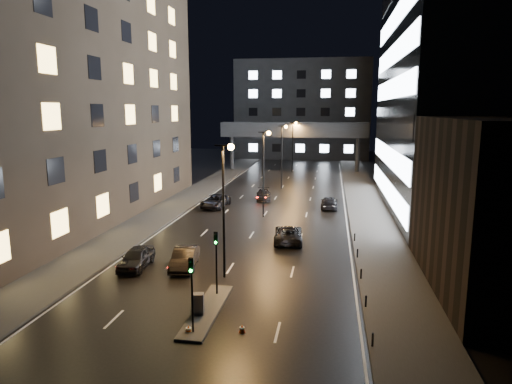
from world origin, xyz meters
TOP-DOWN VIEW (x-y plane):
  - ground at (0.00, 40.00)m, footprint 160.00×160.00m
  - sidewalk_left at (-12.50, 35.00)m, footprint 5.00×110.00m
  - sidewalk_right at (12.50, 35.00)m, footprint 5.00×110.00m
  - building_left at (-22.50, 24.00)m, footprint 15.00×48.00m
  - building_right_low at (20.00, 9.00)m, footprint 10.00×18.00m
  - building_right_glass at (25.00, 36.00)m, footprint 20.00×36.00m
  - building_far at (0.00, 98.00)m, footprint 34.00×14.00m
  - skybridge at (0.00, 70.00)m, footprint 30.00×3.00m
  - median_island at (0.30, 2.00)m, footprint 1.60×8.00m
  - traffic_signal_near at (0.30, 4.49)m, footprint 0.28×0.34m
  - traffic_signal_far at (0.30, -1.01)m, footprint 0.28×0.34m
  - bollard_row at (10.20, 6.50)m, footprint 0.12×25.12m
  - streetlight_near at (0.16, 8.00)m, footprint 1.45×0.50m
  - streetlight_mid_a at (0.16, 28.00)m, footprint 1.45×0.50m
  - streetlight_mid_b at (0.16, 48.00)m, footprint 1.45×0.50m
  - streetlight_far at (0.16, 68.00)m, footprint 1.45×0.50m
  - car_away_a at (-7.48, 8.93)m, footprint 2.22×4.92m
  - car_away_b at (-3.63, 9.54)m, footprint 2.36×5.13m
  - car_away_c at (-6.94, 32.31)m, footprint 3.25×6.07m
  - car_away_d at (-1.50, 38.39)m, footprint 2.65×5.13m
  - car_toward_a at (3.89, 18.22)m, footprint 3.07×5.86m
  - car_toward_b at (7.68, 34.22)m, footprint 2.12×5.15m
  - utility_cabinet at (-0.10, 1.30)m, footprint 0.82×0.67m
  - cone_a at (0.03, -0.99)m, footprint 0.43×0.43m
  - cone_b at (3.00, -0.34)m, footprint 0.49×0.49m

SIDE VIEW (x-z plane):
  - ground at x=0.00m, z-range 0.00..0.00m
  - sidewalk_left at x=-12.50m, z-range 0.00..0.15m
  - sidewalk_right at x=12.50m, z-range 0.00..0.15m
  - median_island at x=0.30m, z-range 0.00..0.15m
  - cone_b at x=3.00m, z-range 0.00..0.45m
  - cone_a at x=0.03m, z-range 0.00..0.52m
  - bollard_row at x=10.20m, z-range 0.00..0.90m
  - car_away_d at x=-1.50m, z-range 0.00..1.42m
  - car_toward_b at x=7.68m, z-range 0.00..1.49m
  - car_toward_a at x=3.89m, z-range 0.00..1.58m
  - utility_cabinet at x=-0.10m, z-range 0.15..1.45m
  - car_away_c at x=-6.94m, z-range 0.00..1.62m
  - car_away_b at x=-3.63m, z-range 0.00..1.63m
  - car_away_a at x=-7.48m, z-range 0.00..1.64m
  - traffic_signal_near at x=0.30m, z-range 0.89..5.29m
  - traffic_signal_far at x=0.30m, z-range 0.89..5.29m
  - building_right_low at x=20.00m, z-range 0.00..12.00m
  - streetlight_near at x=0.16m, z-range 1.42..11.57m
  - streetlight_mid_a at x=0.16m, z-range 1.42..11.57m
  - streetlight_mid_b at x=0.16m, z-range 1.42..11.57m
  - streetlight_far at x=0.16m, z-range 1.42..11.57m
  - skybridge at x=0.00m, z-range 3.34..13.34m
  - building_far at x=0.00m, z-range 0.00..25.00m
  - building_left at x=-22.50m, z-range 0.00..40.00m
  - building_right_glass at x=25.00m, z-range 0.00..45.00m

